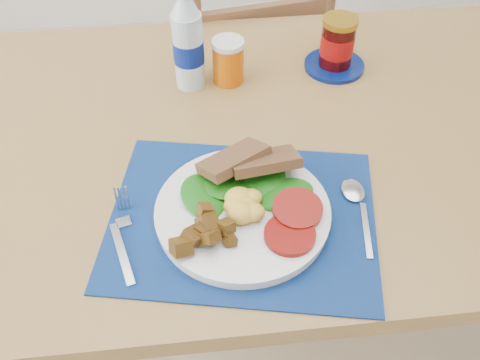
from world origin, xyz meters
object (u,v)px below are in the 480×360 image
at_px(breakfast_plate, 239,211).
at_px(juice_glass, 228,62).
at_px(chair_far, 250,41).
at_px(water_bottle, 188,45).
at_px(jam_on_saucer, 337,47).

bearing_deg(breakfast_plate, juice_glass, 64.96).
distance_m(breakfast_plate, juice_glass, 0.41).
distance_m(chair_far, juice_glass, 0.48).
relative_size(water_bottle, jam_on_saucer, 1.63).
bearing_deg(water_bottle, chair_far, 65.76).
height_order(breakfast_plate, water_bottle, water_bottle).
distance_m(breakfast_plate, water_bottle, 0.42).
relative_size(chair_far, water_bottle, 5.17).
relative_size(breakfast_plate, water_bottle, 1.31).
distance_m(water_bottle, juice_glass, 0.10).
bearing_deg(jam_on_saucer, water_bottle, -175.34).
bearing_deg(chair_far, water_bottle, 56.33).
xyz_separation_m(water_bottle, jam_on_saucer, (0.34, 0.03, -0.04)).
height_order(water_bottle, juice_glass, water_bottle).
xyz_separation_m(breakfast_plate, juice_glass, (0.02, 0.41, 0.02)).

